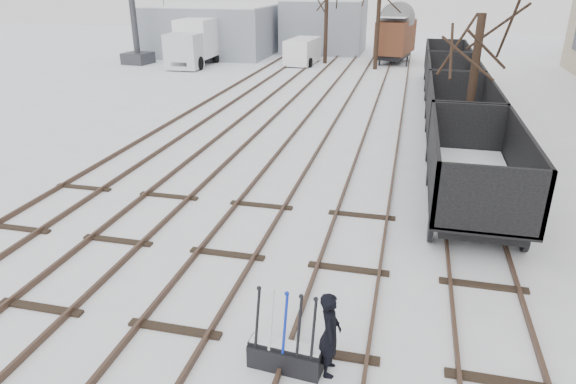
% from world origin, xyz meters
% --- Properties ---
extents(ground, '(120.00, 120.00, 0.00)m').
position_xyz_m(ground, '(0.00, 0.00, 0.00)').
color(ground, white).
rests_on(ground, ground).
extents(tracks, '(13.90, 52.00, 0.16)m').
position_xyz_m(tracks, '(-0.00, 13.67, 0.07)').
color(tracks, black).
rests_on(tracks, ground).
extents(shed_left, '(10.00, 8.00, 4.10)m').
position_xyz_m(shed_left, '(-13.00, 36.00, 2.05)').
color(shed_left, gray).
rests_on(shed_left, ground).
extents(shed_right, '(7.00, 6.00, 4.50)m').
position_xyz_m(shed_right, '(-4.00, 40.00, 2.25)').
color(shed_right, gray).
rests_on(shed_right, ground).
extents(ground_frame, '(1.33, 0.53, 1.49)m').
position_xyz_m(ground_frame, '(2.34, -0.50, 0.28)').
color(ground_frame, black).
rests_on(ground_frame, ground).
extents(worker, '(0.45, 0.62, 1.58)m').
position_xyz_m(worker, '(3.09, -0.40, 0.79)').
color(worker, black).
rests_on(worker, ground).
extents(freight_wagon_a, '(2.48, 6.20, 2.53)m').
position_xyz_m(freight_wagon_a, '(6.00, 6.93, 0.97)').
color(freight_wagon_a, black).
rests_on(freight_wagon_a, ground).
extents(freight_wagon_b, '(2.48, 6.20, 2.53)m').
position_xyz_m(freight_wagon_b, '(6.00, 13.33, 0.97)').
color(freight_wagon_b, black).
rests_on(freight_wagon_b, ground).
extents(freight_wagon_c, '(2.48, 6.20, 2.53)m').
position_xyz_m(freight_wagon_c, '(6.00, 19.73, 0.97)').
color(freight_wagon_c, black).
rests_on(freight_wagon_c, ground).
extents(freight_wagon_d, '(2.48, 6.20, 2.53)m').
position_xyz_m(freight_wagon_d, '(6.00, 26.13, 0.97)').
color(freight_wagon_d, black).
rests_on(freight_wagon_d, ground).
extents(box_van_wagon, '(3.24, 5.01, 3.55)m').
position_xyz_m(box_van_wagon, '(2.51, 34.90, 2.07)').
color(box_van_wagon, black).
rests_on(box_van_wagon, ground).
extents(lorry, '(2.53, 7.49, 3.38)m').
position_xyz_m(lorry, '(-12.29, 30.65, 1.74)').
color(lorry, black).
rests_on(lorry, ground).
extents(panel_van, '(2.18, 4.49, 1.93)m').
position_xyz_m(panel_van, '(-4.41, 32.67, 1.00)').
color(panel_van, white).
rests_on(panel_van, ground).
extents(crane, '(2.16, 5.71, 9.65)m').
position_xyz_m(crane, '(-17.00, 30.04, 2.54)').
color(crane, '#323338').
rests_on(crane, ground).
extents(tree_near, '(0.30, 0.30, 5.19)m').
position_xyz_m(tree_near, '(6.20, 12.30, 2.59)').
color(tree_near, black).
rests_on(tree_near, ground).
extents(tree_far_left, '(0.30, 0.30, 6.26)m').
position_xyz_m(tree_far_left, '(-2.77, 33.48, 3.13)').
color(tree_far_left, black).
rests_on(tree_far_left, ground).
extents(tree_far_right, '(0.30, 0.30, 7.07)m').
position_xyz_m(tree_far_right, '(1.31, 31.53, 3.53)').
color(tree_far_right, black).
rests_on(tree_far_right, ground).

